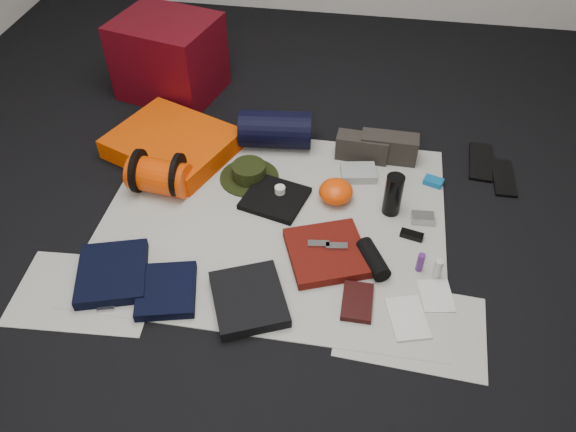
% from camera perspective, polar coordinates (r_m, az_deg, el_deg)
% --- Properties ---
extents(floor, '(4.50, 4.50, 0.02)m').
position_cam_1_polar(floor, '(2.66, -1.51, -0.57)').
color(floor, black).
rests_on(floor, ground).
extents(newspaper_mat, '(1.60, 1.30, 0.01)m').
position_cam_1_polar(newspaper_mat, '(2.65, -1.51, -0.37)').
color(newspaper_mat, silver).
rests_on(newspaper_mat, floor).
extents(newspaper_sheet_front_left, '(0.61, 0.44, 0.00)m').
position_cam_1_polar(newspaper_sheet_front_left, '(2.52, -19.92, -7.26)').
color(newspaper_sheet_front_left, silver).
rests_on(newspaper_sheet_front_left, floor).
extents(newspaper_sheet_front_right, '(0.60, 0.43, 0.00)m').
position_cam_1_polar(newspaper_sheet_front_right, '(2.32, 12.40, -10.89)').
color(newspaper_sheet_front_right, silver).
rests_on(newspaper_sheet_front_right, floor).
extents(red_cabinet, '(0.64, 0.57, 0.46)m').
position_cam_1_polar(red_cabinet, '(3.50, -11.98, 15.51)').
color(red_cabinet, '#53060F').
rests_on(red_cabinet, floor).
extents(sleeping_pad, '(0.74, 0.68, 0.11)m').
position_cam_1_polar(sleeping_pad, '(3.07, -11.64, 7.23)').
color(sleeping_pad, '#ED4702').
rests_on(sleeping_pad, newspaper_mat).
extents(stuff_sack, '(0.31, 0.20, 0.17)m').
position_cam_1_polar(stuff_sack, '(2.82, -12.97, 3.95)').
color(stuff_sack, '#E73C03').
rests_on(stuff_sack, newspaper_mat).
extents(sack_strap_left, '(0.02, 0.22, 0.22)m').
position_cam_1_polar(sack_strap_left, '(2.84, -14.93, 4.46)').
color(sack_strap_left, black).
rests_on(sack_strap_left, newspaper_mat).
extents(sack_strap_right, '(0.02, 0.22, 0.22)m').
position_cam_1_polar(sack_strap_right, '(2.77, -11.10, 4.10)').
color(sack_strap_right, black).
rests_on(sack_strap_right, newspaper_mat).
extents(navy_duffel, '(0.40, 0.24, 0.20)m').
position_cam_1_polar(navy_duffel, '(3.03, -1.29, 8.79)').
color(navy_duffel, black).
rests_on(navy_duffel, newspaper_mat).
extents(boonie_brim, '(0.37, 0.37, 0.01)m').
position_cam_1_polar(boonie_brim, '(2.87, -3.95, 3.94)').
color(boonie_brim, black).
rests_on(boonie_brim, newspaper_mat).
extents(boonie_crown, '(0.17, 0.17, 0.07)m').
position_cam_1_polar(boonie_crown, '(2.85, -3.99, 4.58)').
color(boonie_crown, black).
rests_on(boonie_crown, boonie_brim).
extents(hiking_boot_left, '(0.28, 0.12, 0.14)m').
position_cam_1_polar(hiking_boot_left, '(2.98, 7.56, 6.94)').
color(hiking_boot_left, '#2D2823').
rests_on(hiking_boot_left, newspaper_mat).
extents(hiking_boot_right, '(0.30, 0.12, 0.15)m').
position_cam_1_polar(hiking_boot_right, '(2.99, 10.21, 6.86)').
color(hiking_boot_right, '#2D2823').
rests_on(hiking_boot_right, newspaper_mat).
extents(flip_flop_left, '(0.14, 0.31, 0.02)m').
position_cam_1_polar(flip_flop_left, '(3.13, 18.97, 5.23)').
color(flip_flop_left, black).
rests_on(flip_flop_left, floor).
extents(flip_flop_right, '(0.11, 0.28, 0.02)m').
position_cam_1_polar(flip_flop_right, '(3.07, 21.02, 3.64)').
color(flip_flop_right, black).
rests_on(flip_flop_right, floor).
extents(trousers_navy_a, '(0.37, 0.39, 0.05)m').
position_cam_1_polar(trousers_navy_a, '(2.51, -17.40, -5.56)').
color(trousers_navy_a, black).
rests_on(trousers_navy_a, newspaper_mat).
extents(trousers_navy_b, '(0.30, 0.32, 0.04)m').
position_cam_1_polar(trousers_navy_b, '(2.40, -12.24, -7.40)').
color(trousers_navy_b, black).
rests_on(trousers_navy_b, newspaper_mat).
extents(trousers_charcoal, '(0.39, 0.41, 0.05)m').
position_cam_1_polar(trousers_charcoal, '(2.32, -4.01, -8.40)').
color(trousers_charcoal, black).
rests_on(trousers_charcoal, newspaper_mat).
extents(black_tshirt, '(0.34, 0.33, 0.03)m').
position_cam_1_polar(black_tshirt, '(2.73, -1.34, 1.81)').
color(black_tshirt, black).
rests_on(black_tshirt, newspaper_mat).
extents(red_shirt, '(0.43, 0.43, 0.04)m').
position_cam_1_polar(red_shirt, '(2.48, 3.96, -3.74)').
color(red_shirt, '#550F09').
rests_on(red_shirt, newspaper_mat).
extents(orange_stuff_sack, '(0.20, 0.20, 0.11)m').
position_cam_1_polar(orange_stuff_sack, '(2.72, 4.89, 2.49)').
color(orange_stuff_sack, '#E73C03').
rests_on(orange_stuff_sack, newspaper_mat).
extents(first_aid_pouch, '(0.20, 0.16, 0.04)m').
position_cam_1_polar(first_aid_pouch, '(2.89, 7.15, 4.37)').
color(first_aid_pouch, gray).
rests_on(first_aid_pouch, newspaper_mat).
extents(water_bottle, '(0.10, 0.10, 0.21)m').
position_cam_1_polar(water_bottle, '(2.66, 10.63, 2.14)').
color(water_bottle, black).
rests_on(water_bottle, newspaper_mat).
extents(speaker, '(0.16, 0.21, 0.08)m').
position_cam_1_polar(speaker, '(2.45, 8.64, -4.37)').
color(speaker, black).
rests_on(speaker, newspaper_mat).
extents(compact_camera, '(0.11, 0.07, 0.04)m').
position_cam_1_polar(compact_camera, '(2.70, 13.49, -0.21)').
color(compact_camera, '#A0A0A4').
rests_on(compact_camera, newspaper_mat).
extents(cyan_case, '(0.11, 0.09, 0.03)m').
position_cam_1_polar(cyan_case, '(2.92, 14.56, 3.41)').
color(cyan_case, '#0E5A90').
rests_on(cyan_case, newspaper_mat).
extents(toiletry_purple, '(0.04, 0.04, 0.09)m').
position_cam_1_polar(toiletry_purple, '(2.47, 13.30, -4.61)').
color(toiletry_purple, '#51226F').
rests_on(toiletry_purple, newspaper_mat).
extents(toiletry_clear, '(0.04, 0.04, 0.10)m').
position_cam_1_polar(toiletry_clear, '(2.46, 14.97, -5.22)').
color(toiletry_clear, '#BBC0BA').
rests_on(toiletry_clear, newspaper_mat).
extents(paperback_book, '(0.12, 0.19, 0.03)m').
position_cam_1_polar(paperback_book, '(2.33, 7.05, -8.64)').
color(paperback_book, black).
rests_on(paperback_book, newspaper_mat).
extents(map_booklet, '(0.19, 0.24, 0.01)m').
position_cam_1_polar(map_booklet, '(2.33, 12.05, -10.10)').
color(map_booklet, silver).
rests_on(map_booklet, newspaper_mat).
extents(map_printout, '(0.16, 0.19, 0.01)m').
position_cam_1_polar(map_printout, '(2.43, 14.82, -7.83)').
color(map_printout, silver).
rests_on(map_printout, newspaper_mat).
extents(sunglasses, '(0.11, 0.06, 0.03)m').
position_cam_1_polar(sunglasses, '(2.62, 12.46, -1.90)').
color(sunglasses, black).
rests_on(sunglasses, newspaper_mat).
extents(key_cluster, '(0.09, 0.09, 0.01)m').
position_cam_1_polar(key_cluster, '(2.44, -17.95, -8.48)').
color(key_cluster, '#A0A0A4').
rests_on(key_cluster, newspaper_mat).
extents(tape_roll, '(0.05, 0.05, 0.04)m').
position_cam_1_polar(tape_roll, '(2.73, -0.82, 2.67)').
color(tape_roll, silver).
rests_on(tape_roll, black_tshirt).
extents(energy_bar_a, '(0.10, 0.05, 0.01)m').
position_cam_1_polar(energy_bar_a, '(2.47, 3.13, -2.85)').
color(energy_bar_a, '#A0A0A4').
rests_on(energy_bar_a, red_shirt).
extents(energy_bar_b, '(0.10, 0.05, 0.01)m').
position_cam_1_polar(energy_bar_b, '(2.47, 4.97, -3.06)').
color(energy_bar_b, '#A0A0A4').
rests_on(energy_bar_b, red_shirt).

